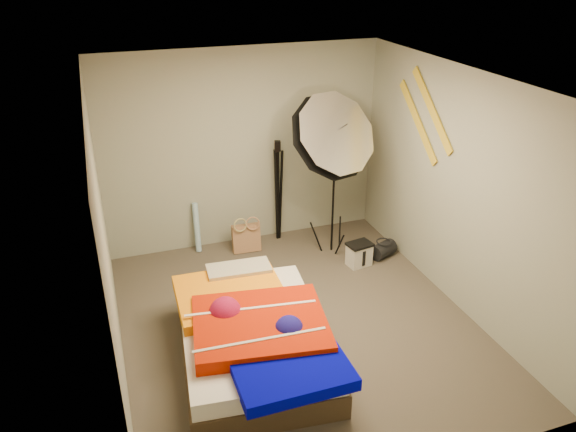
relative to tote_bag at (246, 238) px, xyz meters
name	(u,v)px	position (x,y,z in m)	size (l,w,h in m)	color
floor	(298,324)	(0.09, -1.67, -0.18)	(4.00, 4.00, 0.00)	brown
ceiling	(300,82)	(0.09, -1.67, 2.32)	(4.00, 4.00, 0.00)	silver
wall_back	(243,149)	(0.09, 0.33, 1.07)	(3.50, 3.50, 0.00)	gray
wall_front	(408,344)	(0.09, -3.67, 1.07)	(3.50, 3.50, 0.00)	gray
wall_left	(105,245)	(-1.66, -1.67, 1.07)	(4.00, 4.00, 0.00)	gray
wall_right	(458,191)	(1.84, -1.67, 1.07)	(4.00, 4.00, 0.00)	gray
tote_bag	(246,238)	(0.00, 0.00, 0.00)	(0.36, 0.11, 0.36)	tan
wrapping_roll	(197,227)	(-0.58, 0.23, 0.14)	(0.07, 0.07, 0.63)	#509ACC
camera_case	(359,255)	(1.20, -0.80, -0.04)	(0.27, 0.20, 0.27)	beige
duffel_bag	(383,250)	(1.58, -0.72, -0.08)	(0.20, 0.20, 0.32)	black
wall_stripe_upper	(432,110)	(1.82, -1.07, 1.77)	(0.02, 1.10, 0.10)	gold
wall_stripe_lower	(418,122)	(1.82, -0.82, 1.57)	(0.02, 1.10, 0.10)	gold
bed	(253,335)	(-0.49, -2.05, 0.10)	(1.49, 2.08, 0.55)	#413120
photo_umbrella	(330,138)	(0.89, -0.51, 1.39)	(1.20, 0.92, 2.19)	black
camera_tripod	(278,184)	(0.49, 0.19, 0.60)	(0.09, 0.09, 1.35)	black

